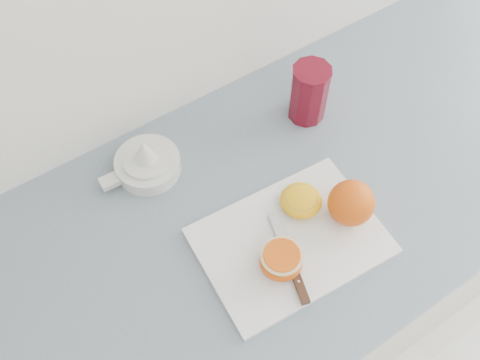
# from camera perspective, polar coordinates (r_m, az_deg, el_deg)

# --- Properties ---
(counter) EXTENTS (2.59, 0.64, 0.89)m
(counter) POSITION_cam_1_polar(r_m,az_deg,el_deg) (1.41, 0.47, -12.62)
(counter) COLOR silver
(counter) RESTS_ON ground
(cutting_board) EXTENTS (0.34, 0.26, 0.01)m
(cutting_board) POSITION_cam_1_polar(r_m,az_deg,el_deg) (0.98, 5.41, -6.49)
(cutting_board) COLOR white
(cutting_board) RESTS_ON counter
(whole_orange) EXTENTS (0.08, 0.08, 0.08)m
(whole_orange) POSITION_cam_1_polar(r_m,az_deg,el_deg) (0.98, 11.77, -2.42)
(whole_orange) COLOR #E15514
(whole_orange) RESTS_ON cutting_board
(half_orange) EXTENTS (0.08, 0.08, 0.05)m
(half_orange) POSITION_cam_1_polar(r_m,az_deg,el_deg) (0.93, 4.40, -8.55)
(half_orange) COLOR #E15514
(half_orange) RESTS_ON cutting_board
(squeezed_shell) EXTENTS (0.08, 0.08, 0.03)m
(squeezed_shell) POSITION_cam_1_polar(r_m,az_deg,el_deg) (0.99, 6.53, -2.17)
(squeezed_shell) COLOR #FAB311
(squeezed_shell) RESTS_ON cutting_board
(paring_knife) EXTENTS (0.07, 0.18, 0.01)m
(paring_knife) POSITION_cam_1_polar(r_m,az_deg,el_deg) (0.94, 5.92, -9.98)
(paring_knife) COLOR #48261A
(paring_knife) RESTS_ON cutting_board
(citrus_juicer) EXTENTS (0.16, 0.13, 0.09)m
(citrus_juicer) POSITION_cam_1_polar(r_m,az_deg,el_deg) (1.06, -9.92, 1.84)
(citrus_juicer) COLOR white
(citrus_juicer) RESTS_ON counter
(red_tumbler) EXTENTS (0.08, 0.08, 0.13)m
(red_tumbler) POSITION_cam_1_polar(r_m,az_deg,el_deg) (1.11, 7.33, 9.03)
(red_tumbler) COLOR maroon
(red_tumbler) RESTS_ON counter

